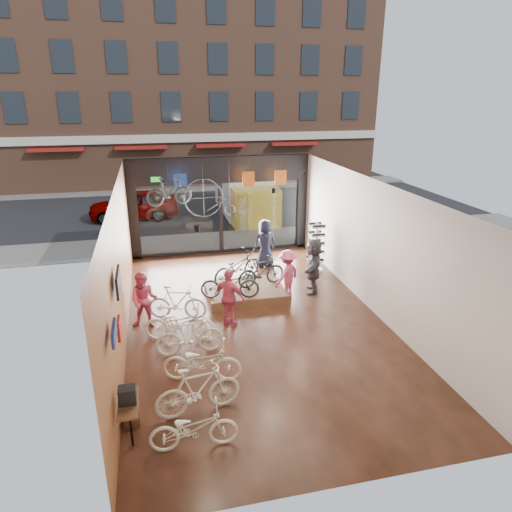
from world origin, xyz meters
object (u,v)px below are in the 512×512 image
object	(u,v)px
street_car	(134,204)
customer_3	(287,274)
floor_bike_1	(198,390)
penny_farthing	(212,199)
floor_bike_0	(194,428)
display_platform	(245,292)
display_bike_left	(230,284)
floor_bike_5	(177,303)
hung_bike	(169,191)
box_truck	(247,191)
display_bike_right	(237,267)
floor_bike_4	(180,323)
customer_5	(313,266)
customer_4	(265,243)
floor_bike_3	(190,336)
customer_1	(144,300)
floor_bike_2	(202,362)
customer_2	(230,298)
display_bike_mid	(261,271)
sunglasses_rack	(316,247)

from	to	relation	value
street_car	customer_3	size ratio (longest dim) A/B	2.79
floor_bike_1	penny_farthing	distance (m)	8.62
floor_bike_0	floor_bike_1	bearing A→B (deg)	-8.41
display_platform	display_bike_left	distance (m)	1.04
floor_bike_5	hung_bike	bearing A→B (deg)	14.30
box_truck	display_bike_right	world-z (taller)	box_truck
floor_bike_1	floor_bike_4	bearing A→B (deg)	-6.28
street_car	display_bike_left	distance (m)	11.44
floor_bike_0	display_bike_right	bearing A→B (deg)	-14.63
floor_bike_5	customer_5	xyz separation A→B (m)	(4.36, 0.92, 0.39)
box_truck	customer_5	size ratio (longest dim) A/B	3.87
display_bike_left	customer_4	size ratio (longest dim) A/B	0.98
floor_bike_5	hung_bike	distance (m)	4.38
floor_bike_3	customer_1	size ratio (longest dim) A/B	1.05
hung_bike	display_bike_left	bearing A→B (deg)	-169.79
floor_bike_2	customer_2	xyz separation A→B (m)	(1.04, 2.40, 0.36)
floor_bike_2	customer_4	distance (m)	7.25
display_bike_mid	sunglasses_rack	bearing A→B (deg)	-71.19
hung_bike	display_platform	bearing A→B (deg)	-156.13
sunglasses_rack	display_bike_left	bearing A→B (deg)	-163.07
floor_bike_2	display_bike_right	bearing A→B (deg)	-5.18
customer_1	sunglasses_rack	xyz separation A→B (m)	(5.95, 2.86, 0.10)
customer_3	floor_bike_4	bearing A→B (deg)	-8.79
customer_3	customer_4	xyz separation A→B (m)	(-0.01, 2.78, 0.11)
sunglasses_rack	floor_bike_5	bearing A→B (deg)	-168.16
floor_bike_1	customer_2	distance (m)	3.71
display_bike_right	floor_bike_3	bearing A→B (deg)	121.69
box_truck	display_bike_right	size ratio (longest dim) A/B	3.65
customer_5	customer_4	bearing A→B (deg)	-139.74
hung_bike	floor_bike_3	bearing A→B (deg)	166.42
display_platform	customer_5	size ratio (longest dim) A/B	1.35
box_truck	display_bike_left	distance (m)	10.41
floor_bike_2	penny_farthing	world-z (taller)	penny_farthing
floor_bike_1	customer_4	distance (m)	8.31
hung_bike	customer_3	bearing A→B (deg)	-146.15
display_bike_left	customer_5	distance (m)	2.83
street_car	customer_5	xyz separation A→B (m)	(5.76, -10.52, 0.14)
floor_bike_5	hung_bike	world-z (taller)	hung_bike
display_platform	customer_1	world-z (taller)	customer_1
box_truck	sunglasses_rack	world-z (taller)	box_truck
floor_bike_1	penny_farthing	xyz separation A→B (m)	(1.47, 8.26, 1.97)
customer_2	sunglasses_rack	size ratio (longest dim) A/B	0.92
floor_bike_2	customer_2	distance (m)	2.64
floor_bike_4	floor_bike_5	bearing A→B (deg)	11.65
street_car	penny_farthing	world-z (taller)	penny_farthing
floor_bike_2	floor_bike_1	bearing A→B (deg)	-176.28
floor_bike_1	customer_5	world-z (taller)	customer_5
floor_bike_3	display_bike_right	size ratio (longest dim) A/B	0.89
floor_bike_1	display_platform	xyz separation A→B (m)	(2.03, 5.19, -0.38)
customer_1	customer_4	world-z (taller)	customer_4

